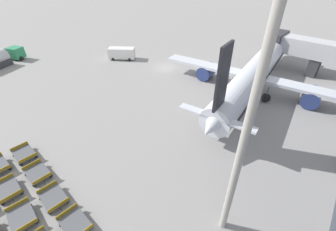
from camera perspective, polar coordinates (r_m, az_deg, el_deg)
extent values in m
plane|color=gray|center=(44.61, -0.39, 12.08)|extent=(500.00, 500.00, 0.00)
cube|color=silver|center=(47.72, 34.21, 13.59)|extent=(14.93, 4.05, 2.85)
cube|color=#2D2D33|center=(49.11, 25.85, 16.58)|extent=(2.63, 5.16, 3.42)
cube|color=#38383D|center=(48.61, 33.05, 10.38)|extent=(1.74, 3.10, 3.12)
cylinder|color=silver|center=(38.32, 21.88, 10.95)|extent=(6.79, 34.17, 3.53)
sphere|color=silver|center=(54.32, 26.59, 16.52)|extent=(3.36, 3.36, 3.36)
cone|color=silver|center=(23.75, 11.49, -2.12)|extent=(3.75, 4.54, 3.36)
cube|color=black|center=(21.76, 13.71, 9.27)|extent=(0.53, 2.66, 6.40)
cube|color=silver|center=(23.83, 12.12, -0.49)|extent=(8.51, 1.82, 0.24)
cube|color=silver|center=(37.39, 21.08, 9.20)|extent=(30.31, 5.42, 0.44)
cylinder|color=navy|center=(37.81, 32.54, 3.95)|extent=(2.75, 3.57, 2.44)
cylinder|color=navy|center=(40.37, 9.74, 10.98)|extent=(2.75, 3.57, 2.44)
cube|color=black|center=(38.55, 21.68, 10.12)|extent=(6.53, 30.80, 0.64)
cylinder|color=#56565B|center=(48.71, 24.62, 12.91)|extent=(0.24, 0.24, 1.79)
sphere|color=black|center=(49.01, 24.37, 11.96)|extent=(1.28, 1.28, 1.28)
cylinder|color=#56565B|center=(35.62, 23.95, 5.41)|extent=(0.24, 0.24, 1.79)
sphere|color=black|center=(36.03, 23.62, 4.18)|extent=(1.28, 1.28, 1.28)
cylinder|color=#56565B|center=(36.53, 15.93, 7.91)|extent=(0.24, 0.24, 1.79)
sphere|color=black|center=(36.93, 15.71, 6.68)|extent=(1.28, 1.28, 1.28)
cube|color=#2D8C5B|center=(57.57, -34.22, 13.09)|extent=(3.26, 3.00, 2.10)
sphere|color=black|center=(56.71, -33.28, 12.02)|extent=(0.90, 0.90, 0.90)
sphere|color=black|center=(58.67, -34.90, 12.09)|extent=(0.90, 0.90, 0.90)
cube|color=white|center=(49.35, -11.67, 15.30)|extent=(5.55, 4.75, 2.06)
cube|color=#1E232D|center=(48.63, -8.64, 15.78)|extent=(1.08, 1.50, 0.72)
sphere|color=black|center=(48.37, -9.77, 13.84)|extent=(0.60, 0.60, 0.60)
sphere|color=black|center=(50.19, -9.29, 14.67)|extent=(0.60, 0.60, 0.60)
sphere|color=black|center=(49.26, -13.80, 13.74)|extent=(0.60, 0.60, 0.60)
sphere|color=black|center=(51.04, -13.20, 14.57)|extent=(0.60, 0.60, 0.60)
cube|color=olive|center=(27.30, -36.83, -11.13)|extent=(0.16, 1.77, 0.32)
cube|color=#333338|center=(27.19, -36.35, -12.08)|extent=(0.70, 0.09, 0.06)
sphere|color=black|center=(27.95, -35.21, -10.91)|extent=(0.36, 0.36, 0.36)
sphere|color=black|center=(29.41, -36.29, -8.99)|extent=(0.36, 0.36, 0.36)
cube|color=#515459|center=(25.44, -35.66, -14.92)|extent=(2.79, 2.03, 0.10)
cube|color=olive|center=(24.36, -35.09, -16.43)|extent=(0.26, 1.76, 0.32)
cube|color=olive|center=(26.27, -36.51, -12.91)|extent=(0.26, 1.76, 0.32)
cube|color=#333338|center=(24.31, -34.58, -17.52)|extent=(0.70, 0.13, 0.06)
sphere|color=black|center=(25.06, -36.48, -17.48)|extent=(0.36, 0.36, 0.36)
sphere|color=black|center=(25.00, -33.21, -16.07)|extent=(0.36, 0.36, 0.36)
sphere|color=black|center=(26.35, -34.35, -13.56)|extent=(0.36, 0.36, 0.36)
cube|color=#515459|center=(22.80, -33.22, -20.66)|extent=(2.86, 2.16, 0.10)
cube|color=olive|center=(21.81, -32.59, -22.68)|extent=(0.36, 1.76, 0.32)
cube|color=olive|center=(23.52, -34.14, -18.16)|extent=(0.36, 1.76, 0.32)
sphere|color=black|center=(22.42, -30.42, -22.13)|extent=(0.36, 0.36, 0.36)
sphere|color=black|center=(23.76, -35.24, -20.30)|extent=(0.36, 0.36, 0.36)
sphere|color=black|center=(23.64, -31.69, -18.93)|extent=(0.36, 0.36, 0.36)
cube|color=#515459|center=(28.38, -32.74, -8.08)|extent=(2.75, 1.97, 0.10)
cube|color=olive|center=(27.24, -32.05, -9.11)|extent=(0.22, 1.77, 0.32)
cube|color=olive|center=(29.29, -33.63, -6.50)|extent=(0.22, 1.77, 0.32)
cube|color=#333338|center=(27.14, -31.56, -10.06)|extent=(0.70, 0.12, 0.06)
sphere|color=black|center=(27.83, -33.32, -10.27)|extent=(0.36, 0.36, 0.36)
sphere|color=black|center=(27.94, -30.51, -8.93)|extent=(0.36, 0.36, 0.36)
sphere|color=black|center=(29.29, -34.40, -8.33)|extent=(0.36, 0.36, 0.36)
sphere|color=black|center=(29.40, -31.74, -7.07)|extent=(0.36, 0.36, 0.36)
cube|color=#515459|center=(25.50, -30.25, -12.39)|extent=(2.72, 1.93, 0.10)
cube|color=olive|center=(24.42, -29.29, -13.72)|extent=(0.19, 1.77, 0.32)
cube|color=olive|center=(26.33, -31.40, -10.53)|extent=(0.19, 1.77, 0.32)
cube|color=#333338|center=(24.37, -28.71, -14.77)|extent=(0.70, 0.10, 0.06)
sphere|color=black|center=(25.02, -30.79, -14.94)|extent=(0.36, 0.36, 0.36)
sphere|color=black|center=(25.15, -27.66, -13.36)|extent=(0.36, 0.36, 0.36)
sphere|color=black|center=(26.37, -32.23, -12.57)|extent=(0.36, 0.36, 0.36)
sphere|color=black|center=(26.50, -29.27, -11.10)|extent=(0.36, 0.36, 0.36)
cube|color=#515459|center=(22.80, -27.15, -17.94)|extent=(2.79, 2.04, 0.10)
cube|color=olive|center=(21.81, -26.01, -19.74)|extent=(0.27, 1.76, 0.32)
cube|color=olive|center=(23.52, -28.46, -15.63)|extent=(0.27, 1.76, 0.32)
cube|color=#333338|center=(21.81, -25.36, -20.94)|extent=(0.70, 0.14, 0.06)
sphere|color=black|center=(22.44, -27.80, -20.89)|extent=(0.36, 0.36, 0.36)
sphere|color=black|center=(22.53, -24.18, -19.15)|extent=(0.36, 0.36, 0.36)
sphere|color=black|center=(23.66, -29.46, -17.87)|extent=(0.36, 0.36, 0.36)
sphere|color=black|center=(23.75, -26.07, -16.27)|extent=(0.36, 0.36, 0.36)
cube|color=#515459|center=(20.61, -22.57, -23.93)|extent=(2.75, 1.97, 0.10)
cube|color=olive|center=(21.19, -24.38, -21.27)|extent=(0.22, 1.77, 0.32)
sphere|color=black|center=(20.49, -19.03, -25.15)|extent=(0.36, 0.36, 0.36)
sphere|color=black|center=(21.38, -25.45, -23.76)|extent=(0.36, 0.36, 0.36)
sphere|color=black|center=(21.52, -21.68, -21.80)|extent=(0.36, 0.36, 0.36)
cylinder|color=#ADA89E|center=(12.61, 20.06, -0.54)|extent=(0.51, 0.51, 20.97)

